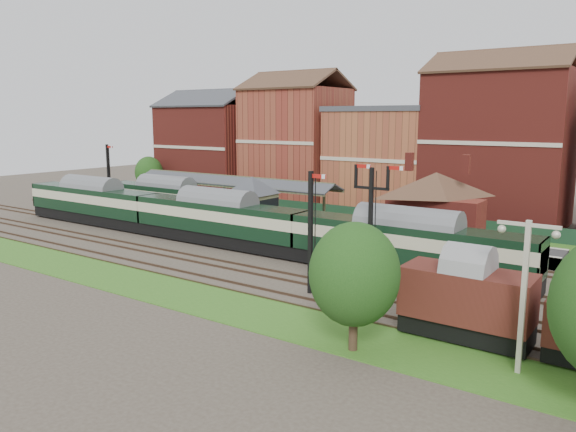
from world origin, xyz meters
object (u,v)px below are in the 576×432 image
Objects in this scene: platform_railcar at (166,198)px; goods_van_a at (467,299)px; dmu_train at (217,218)px; signal_box at (252,207)px; semaphore_bracket at (371,217)px.

platform_railcar is 2.69× the size of goods_van_a.
dmu_train is at bearing 160.34° from goods_van_a.
dmu_train is (-1.39, -3.25, -0.75)m from signal_box.
semaphore_bracket is 11.17m from goods_van_a.
signal_box is 26.79m from goods_van_a.
signal_box is 0.11× the size of dmu_train.
platform_railcar is (-29.99, 9.00, -2.29)m from semaphore_bracket.
platform_railcar is (-14.95, 3.25, -0.85)m from signal_box.
platform_railcar is 41.73m from goods_van_a.
signal_box is 0.35× the size of platform_railcar.
goods_van_a is at bearing -27.24° from signal_box.
goods_van_a is at bearing -36.57° from semaphore_bracket.
semaphore_bracket reaches higher than platform_railcar.
semaphore_bracket is 0.47× the size of platform_railcar.
semaphore_bracket is (15.04, -5.75, 1.44)m from signal_box.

